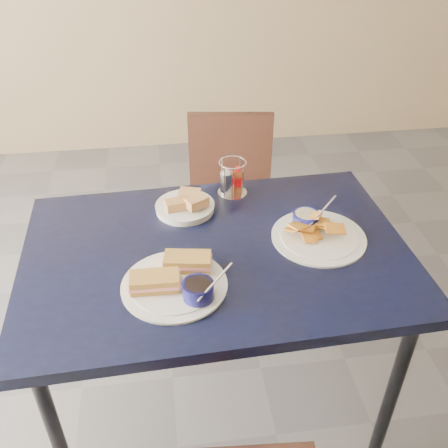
{
  "coord_description": "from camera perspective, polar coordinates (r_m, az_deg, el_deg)",
  "views": [
    {
      "loc": [
        -0.34,
        -1.03,
        1.75
      ],
      "look_at": [
        -0.17,
        0.25,
        0.82
      ],
      "focal_mm": 40.0,
      "sensor_mm": 36.0,
      "label": 1
    }
  ],
  "objects": [
    {
      "name": "bread_basket",
      "position": [
        1.78,
        -4.39,
        2.12
      ],
      "size": [
        0.21,
        0.21,
        0.07
      ],
      "color": "white",
      "rests_on": "dining_table"
    },
    {
      "name": "dining_table",
      "position": [
        1.64,
        -0.85,
        -4.72
      ],
      "size": [
        1.26,
        0.86,
        0.75
      ],
      "color": "black",
      "rests_on": "ground"
    },
    {
      "name": "sandwich_plate",
      "position": [
        1.46,
        -5.36,
        -6.37
      ],
      "size": [
        0.32,
        0.31,
        0.12
      ],
      "color": "white",
      "rests_on": "dining_table"
    },
    {
      "name": "plantain_plate",
      "position": [
        1.68,
        10.29,
        -0.77
      ],
      "size": [
        0.31,
        0.31,
        0.12
      ],
      "color": "white",
      "rests_on": "dining_table"
    },
    {
      "name": "ground",
      "position": [
        2.06,
        6.01,
        -22.82
      ],
      "size": [
        6.0,
        6.0,
        0.0
      ],
      "primitive_type": "plane",
      "color": "#55545A",
      "rests_on": "ground"
    },
    {
      "name": "chair_far",
      "position": [
        2.4,
        0.46,
        3.79
      ],
      "size": [
        0.44,
        0.43,
        0.84
      ],
      "color": "black",
      "rests_on": "ground"
    },
    {
      "name": "condiment_caddy",
      "position": [
        1.85,
        0.81,
        5.02
      ],
      "size": [
        0.11,
        0.11,
        0.14
      ],
      "color": "silver",
      "rests_on": "dining_table"
    }
  ]
}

